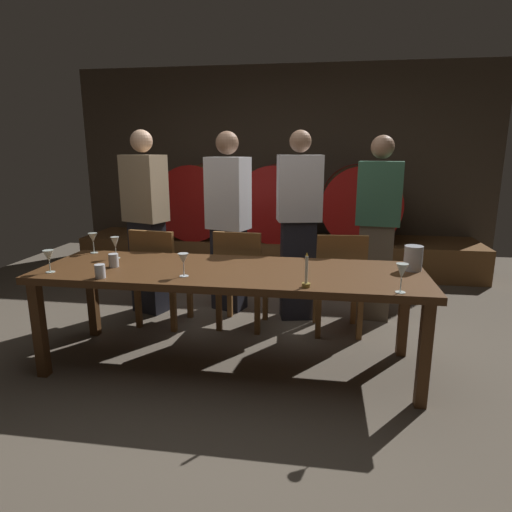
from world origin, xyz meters
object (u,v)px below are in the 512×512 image
object	(u,v)px
wine_glass_left	(93,238)
wine_barrel_left	(200,201)
wine_glass_center	(115,243)
cup_right	(100,271)
guest_far_right	(377,228)
pitcher	(413,258)
cup_left	(114,260)
guest_center_right	(298,226)
guest_center_left	(228,221)
wine_barrel_center	(277,202)
wine_glass_right	(183,259)
wine_glass_far_left	(49,257)
wine_glass_far_right	(402,272)
dining_table	(230,278)
chair_left	(159,273)
guest_far_left	(146,222)
chair_center	(241,275)
candle_center	(306,277)
chair_right	(339,279)
wine_barrel_right	(359,203)

from	to	relation	value
wine_glass_left	wine_barrel_left	bearing A→B (deg)	85.19
wine_glass_center	cup_right	distance (m)	0.54
guest_far_right	wine_glass_left	world-z (taller)	guest_far_right
pitcher	cup_left	world-z (taller)	pitcher
guest_center_right	pitcher	xyz separation A→B (m)	(0.84, -0.85, -0.06)
guest_center_left	wine_glass_center	size ratio (longest dim) A/B	10.21
wine_barrel_center	wine_glass_right	world-z (taller)	wine_barrel_center
wine_glass_right	cup_left	xyz separation A→B (m)	(-0.57, 0.16, -0.07)
wine_glass_far_left	wine_glass_far_right	world-z (taller)	wine_glass_far_right
wine_barrel_center	pitcher	bearing A→B (deg)	-64.53
wine_glass_far_left	cup_left	size ratio (longest dim) A/B	1.62
guest_far_right	wine_glass_left	bearing A→B (deg)	27.50
wine_barrel_left	guest_center_left	bearing A→B (deg)	-65.07
dining_table	guest_far_right	distance (m)	1.59
pitcher	wine_barrel_left	bearing A→B (deg)	131.21
pitcher	cup_left	distance (m)	2.09
chair_left	guest_far_left	distance (m)	0.56
guest_center_right	wine_glass_far_left	xyz separation A→B (m)	(-1.60, -1.28, -0.04)
chair_center	wine_glass_left	distance (m)	1.24
wine_glass_right	chair_center	bearing A→B (deg)	77.09
chair_left	wine_glass_left	size ratio (longest dim) A/B	5.37
wine_barrel_center	candle_center	size ratio (longest dim) A/B	4.33
wine_glass_left	cup_left	bearing A→B (deg)	-46.71
chair_right	wine_glass_far_left	world-z (taller)	same
pitcher	wine_glass_left	size ratio (longest dim) A/B	1.05
chair_center	guest_far_right	bearing A→B (deg)	-155.46
guest_center_left	cup_left	world-z (taller)	guest_center_left
guest_far_right	wine_glass_far_right	bearing A→B (deg)	97.23
wine_barrel_center	wine_glass_left	distance (m)	2.69
wine_barrel_left	pitcher	distance (m)	3.40
guest_far_left	guest_far_right	xyz separation A→B (m)	(2.12, 0.15, -0.03)
wine_barrel_center	wine_barrel_right	bearing A→B (deg)	0.00
guest_center_right	wine_glass_center	bearing A→B (deg)	19.61
chair_left	cup_left	size ratio (longest dim) A/B	9.27
candle_center	wine_glass_left	bearing A→B (deg)	159.36
chair_left	wine_barrel_center	bearing A→B (deg)	-103.87
pitcher	wine_glass_center	bearing A→B (deg)	179.62
chair_left	wine_barrel_left	bearing A→B (deg)	-76.84
chair_center	wine_glass_far_right	size ratio (longest dim) A/B	5.05
guest_far_left	wine_glass_left	distance (m)	0.68
candle_center	cup_right	size ratio (longest dim) A/B	2.42
wine_barrel_center	wine_glass_center	distance (m)	2.72
chair_left	guest_far_left	xyz separation A→B (m)	(-0.23, 0.33, 0.39)
chair_right	wine_glass_center	world-z (taller)	wine_glass_center
chair_center	wine_barrel_right	bearing A→B (deg)	-115.00
chair_center	guest_center_left	distance (m)	0.65
chair_left	guest_far_left	bearing A→B (deg)	-47.69
wine_glass_right	cup_left	bearing A→B (deg)	164.44
wine_barrel_right	cup_right	distance (m)	3.58
wine_glass_right	wine_glass_far_right	size ratio (longest dim) A/B	0.89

